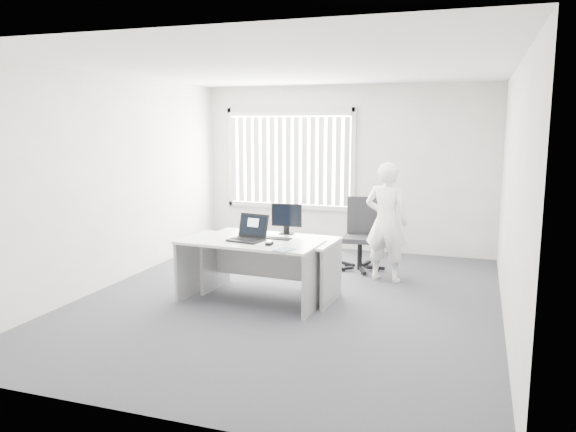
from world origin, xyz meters
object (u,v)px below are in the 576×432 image
(office_chair, at_px, (360,247))
(laptop, at_px, (246,228))
(desk_near, at_px, (250,258))
(desk_far, at_px, (271,254))
(monitor, at_px, (287,219))
(person, at_px, (386,222))

(office_chair, bearing_deg, laptop, -120.55)
(desk_near, height_order, desk_far, desk_near)
(desk_far, relative_size, laptop, 4.25)
(office_chair, height_order, monitor, monitor)
(desk_near, distance_m, laptop, 0.37)
(desk_far, height_order, office_chair, office_chair)
(desk_near, height_order, office_chair, office_chair)
(desk_near, height_order, person, person)
(laptop, bearing_deg, desk_far, 75.98)
(desk_far, xyz_separation_m, office_chair, (0.81, 1.66, -0.21))
(laptop, xyz_separation_m, monitor, (0.29, 0.66, 0.02))
(desk_near, relative_size, office_chair, 1.61)
(office_chair, height_order, person, person)
(office_chair, xyz_separation_m, laptop, (-0.98, -2.05, 0.59))
(office_chair, bearing_deg, desk_near, -120.13)
(desk_near, xyz_separation_m, laptop, (-0.04, -0.04, 0.37))
(office_chair, relative_size, laptop, 2.69)
(desk_near, distance_m, monitor, 0.78)
(desk_far, distance_m, laptop, 0.57)
(person, xyz_separation_m, laptop, (-1.44, -1.55, 0.10))
(person, distance_m, laptop, 2.12)
(office_chair, bearing_deg, person, -52.36)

